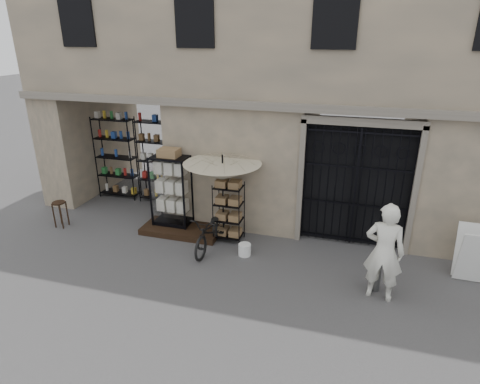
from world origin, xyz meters
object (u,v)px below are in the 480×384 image
(display_cabinet, at_px, (172,194))
(wire_rack, at_px, (229,213))
(bicycle, at_px, (212,248))
(steel_bollard, at_px, (377,270))
(easel_sign, at_px, (471,254))
(market_umbrella, at_px, (222,167))
(shopkeeper, at_px, (377,296))
(wooden_stool, at_px, (61,214))
(white_bucket, at_px, (245,250))

(display_cabinet, distance_m, wire_rack, 1.62)
(bicycle, relative_size, steel_bollard, 1.93)
(steel_bollard, bearing_deg, easel_sign, 26.53)
(bicycle, bearing_deg, easel_sign, 5.76)
(market_umbrella, bearing_deg, easel_sign, -2.91)
(easel_sign, bearing_deg, display_cabinet, 177.01)
(wire_rack, distance_m, market_umbrella, 1.16)
(wire_rack, relative_size, market_umbrella, 0.57)
(display_cabinet, relative_size, bicycle, 1.13)
(shopkeeper, height_order, easel_sign, easel_sign)
(display_cabinet, bearing_deg, easel_sign, 11.75)
(shopkeeper, distance_m, easel_sign, 2.18)
(steel_bollard, bearing_deg, bicycle, 170.04)
(display_cabinet, height_order, market_umbrella, market_umbrella)
(market_umbrella, bearing_deg, wooden_stool, -173.05)
(white_bucket, relative_size, steel_bollard, 0.32)
(market_umbrella, xyz_separation_m, bicycle, (-0.12, -0.53, -1.87))
(display_cabinet, height_order, bicycle, display_cabinet)
(display_cabinet, xyz_separation_m, wire_rack, (1.59, -0.20, -0.23))
(white_bucket, height_order, easel_sign, easel_sign)
(wire_rack, bearing_deg, display_cabinet, 168.57)
(market_umbrella, height_order, easel_sign, market_umbrella)
(display_cabinet, relative_size, steel_bollard, 2.19)
(white_bucket, height_order, steel_bollard, steel_bollard)
(wire_rack, xyz_separation_m, white_bucket, (0.57, -0.60, -0.59))
(steel_bollard, bearing_deg, shopkeeper, -77.96)
(wire_rack, bearing_deg, market_umbrella, 170.90)
(bicycle, height_order, steel_bollard, steel_bollard)
(white_bucket, xyz_separation_m, bicycle, (-0.83, 0.08, -0.14))
(display_cabinet, distance_m, easel_sign, 6.85)
(bicycle, bearing_deg, market_umbrella, 80.06)
(shopkeeper, bearing_deg, easel_sign, -138.73)
(shopkeeper, bearing_deg, market_umbrella, -12.22)
(wire_rack, height_order, market_umbrella, market_umbrella)
(wooden_stool, bearing_deg, steel_bollard, -4.74)
(wire_rack, xyz_separation_m, wooden_stool, (-4.47, -0.51, -0.36))
(easel_sign, bearing_deg, shopkeeper, -146.73)
(white_bucket, height_order, bicycle, bicycle)
(market_umbrella, distance_m, shopkeeper, 4.31)
(bicycle, xyz_separation_m, steel_bollard, (3.69, -0.65, 0.45))
(bicycle, distance_m, shopkeeper, 3.84)
(wire_rack, relative_size, easel_sign, 1.30)
(market_umbrella, bearing_deg, shopkeeper, -21.12)
(wire_rack, height_order, steel_bollard, wire_rack)
(display_cabinet, height_order, white_bucket, display_cabinet)
(display_cabinet, relative_size, easel_sign, 1.70)
(wooden_stool, xyz_separation_m, shopkeeper, (7.94, -0.87, -0.36))
(bicycle, bearing_deg, wooden_stool, -177.00)
(display_cabinet, xyz_separation_m, white_bucket, (2.16, -0.80, -0.82))
(market_umbrella, xyz_separation_m, shopkeeper, (3.62, -1.40, -1.87))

